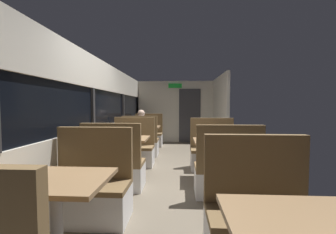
# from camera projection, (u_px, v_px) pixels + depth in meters

# --- Properties ---
(ground_plane) EXTENTS (3.30, 9.20, 0.02)m
(ground_plane) POSITION_uv_depth(u_px,v_px,m) (170.00, 181.00, 3.92)
(ground_plane) COLOR #665B4C
(carriage_window_panel_left) EXTENTS (0.09, 8.48, 2.30)m
(carriage_window_panel_left) POSITION_uv_depth(u_px,v_px,m) (92.00, 120.00, 3.94)
(carriage_window_panel_left) COLOR beige
(carriage_window_panel_left) RESTS_ON ground_plane
(carriage_end_bulkhead) EXTENTS (2.90, 0.11, 2.30)m
(carriage_end_bulkhead) POSITION_uv_depth(u_px,v_px,m) (177.00, 112.00, 8.03)
(carriage_end_bulkhead) COLOR beige
(carriage_end_bulkhead) RESTS_ON ground_plane
(carriage_aisle_panel_right) EXTENTS (0.08, 2.40, 2.30)m
(carriage_aisle_panel_right) POSITION_uv_depth(u_px,v_px,m) (220.00, 113.00, 6.76)
(carriage_aisle_panel_right) COLOR beige
(carriage_aisle_panel_right) RESTS_ON ground_plane
(dining_table_near_window) EXTENTS (0.90, 0.70, 0.74)m
(dining_table_near_window) POSITION_uv_depth(u_px,v_px,m) (56.00, 190.00, 1.85)
(dining_table_near_window) COLOR #9E9EA3
(dining_table_near_window) RESTS_ON ground_plane
(bench_near_window_facing_entry) EXTENTS (0.95, 0.50, 1.10)m
(bench_near_window_facing_entry) POSITION_uv_depth(u_px,v_px,m) (90.00, 192.00, 2.56)
(bench_near_window_facing_entry) COLOR silver
(bench_near_window_facing_entry) RESTS_ON ground_plane
(dining_table_mid_window) EXTENTS (0.90, 0.70, 0.74)m
(dining_table_mid_window) POSITION_uv_depth(u_px,v_px,m) (125.00, 143.00, 4.18)
(dining_table_mid_window) COLOR #9E9EA3
(dining_table_mid_window) RESTS_ON ground_plane
(bench_mid_window_facing_end) EXTENTS (0.95, 0.50, 1.10)m
(bench_mid_window_facing_end) POSITION_uv_depth(u_px,v_px,m) (114.00, 169.00, 3.50)
(bench_mid_window_facing_end) COLOR silver
(bench_mid_window_facing_end) RESTS_ON ground_plane
(bench_mid_window_facing_entry) EXTENTS (0.95, 0.50, 1.10)m
(bench_mid_window_facing_entry) POSITION_uv_depth(u_px,v_px,m) (133.00, 151.00, 4.90)
(bench_mid_window_facing_entry) COLOR silver
(bench_mid_window_facing_entry) RESTS_ON ground_plane
(dining_table_far_window) EXTENTS (0.90, 0.70, 0.74)m
(dining_table_far_window) POSITION_uv_depth(u_px,v_px,m) (145.00, 130.00, 6.52)
(dining_table_far_window) COLOR #9E9EA3
(dining_table_far_window) RESTS_ON ground_plane
(bench_far_window_facing_end) EXTENTS (0.95, 0.50, 1.10)m
(bench_far_window_facing_end) POSITION_uv_depth(u_px,v_px,m) (141.00, 144.00, 5.84)
(bench_far_window_facing_end) COLOR silver
(bench_far_window_facing_end) RESTS_ON ground_plane
(bench_far_window_facing_entry) EXTENTS (0.95, 0.50, 1.10)m
(bench_far_window_facing_entry) POSITION_uv_depth(u_px,v_px,m) (148.00, 136.00, 7.23)
(bench_far_window_facing_entry) COLOR silver
(bench_far_window_facing_entry) RESTS_ON ground_plane
(bench_front_aisle_facing_entry) EXTENTS (0.95, 0.50, 1.10)m
(bench_front_aisle_facing_entry) POSITION_uv_depth(u_px,v_px,m) (260.00, 224.00, 1.86)
(bench_front_aisle_facing_entry) COLOR silver
(bench_front_aisle_facing_entry) RESTS_ON ground_plane
(dining_table_rear_aisle) EXTENTS (0.90, 0.70, 0.74)m
(dining_table_rear_aisle) POSITION_uv_depth(u_px,v_px,m) (219.00, 146.00, 3.88)
(dining_table_rear_aisle) COLOR #9E9EA3
(dining_table_rear_aisle) RESTS_ON ground_plane
(bench_rear_aisle_facing_end) EXTENTS (0.95, 0.50, 1.10)m
(bench_rear_aisle_facing_end) POSITION_uv_depth(u_px,v_px,m) (227.00, 175.00, 3.20)
(bench_rear_aisle_facing_end) COLOR silver
(bench_rear_aisle_facing_end) RESTS_ON ground_plane
(bench_rear_aisle_facing_entry) EXTENTS (0.95, 0.50, 1.10)m
(bench_rear_aisle_facing_entry) POSITION_uv_depth(u_px,v_px,m) (213.00, 154.00, 4.60)
(bench_rear_aisle_facing_entry) COLOR silver
(bench_rear_aisle_facing_entry) RESTS_ON ground_plane
(seated_passenger) EXTENTS (0.47, 0.55, 1.26)m
(seated_passenger) POSITION_uv_depth(u_px,v_px,m) (141.00, 136.00, 5.90)
(seated_passenger) COLOR #26262D
(seated_passenger) RESTS_ON ground_plane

